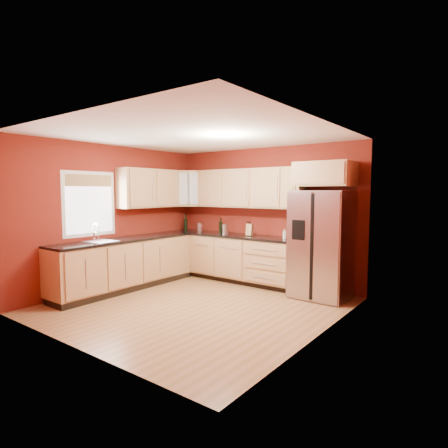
{
  "coord_description": "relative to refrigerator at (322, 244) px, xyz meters",
  "views": [
    {
      "loc": [
        3.75,
        -4.26,
        1.77
      ],
      "look_at": [
        -0.13,
        0.9,
        1.2
      ],
      "focal_mm": 30.0,
      "sensor_mm": 36.0,
      "label": 1
    }
  ],
  "objects": [
    {
      "name": "floor",
      "position": [
        -1.35,
        -1.62,
        -0.89
      ],
      "size": [
        4.0,
        4.0,
        0.0
      ],
      "primitive_type": "plane",
      "color": "olive",
      "rests_on": "ground"
    },
    {
      "name": "ceiling",
      "position": [
        -1.35,
        -1.62,
        1.71
      ],
      "size": [
        4.0,
        4.0,
        0.0
      ],
      "primitive_type": "plane",
      "color": "white",
      "rests_on": "wall_back"
    },
    {
      "name": "wall_back",
      "position": [
        -1.35,
        0.38,
        0.41
      ],
      "size": [
        4.0,
        0.04,
        2.6
      ],
      "primitive_type": "cube",
      "color": "maroon",
      "rests_on": "floor"
    },
    {
      "name": "wall_front",
      "position": [
        -1.35,
        -3.62,
        0.41
      ],
      "size": [
        4.0,
        0.04,
        2.6
      ],
      "primitive_type": "cube",
      "color": "maroon",
      "rests_on": "floor"
    },
    {
      "name": "wall_left",
      "position": [
        -3.35,
        -1.62,
        0.41
      ],
      "size": [
        0.04,
        4.0,
        2.6
      ],
      "primitive_type": "cube",
      "color": "maroon",
      "rests_on": "floor"
    },
    {
      "name": "wall_right",
      "position": [
        0.65,
        -1.62,
        0.41
      ],
      "size": [
        0.04,
        4.0,
        2.6
      ],
      "primitive_type": "cube",
      "color": "maroon",
      "rests_on": "floor"
    },
    {
      "name": "base_cabinets_back",
      "position": [
        -1.9,
        0.07,
        -0.45
      ],
      "size": [
        2.9,
        0.6,
        0.88
      ],
      "primitive_type": "cube",
      "color": "tan",
      "rests_on": "floor"
    },
    {
      "name": "base_cabinets_left",
      "position": [
        -3.05,
        -1.62,
        -0.45
      ],
      "size": [
        0.6,
        2.8,
        0.88
      ],
      "primitive_type": "cube",
      "color": "tan",
      "rests_on": "floor"
    },
    {
      "name": "countertop_back",
      "position": [
        -1.9,
        0.06,
        0.01
      ],
      "size": [
        2.9,
        0.62,
        0.04
      ],
      "primitive_type": "cube",
      "color": "black",
      "rests_on": "base_cabinets_back"
    },
    {
      "name": "countertop_left",
      "position": [
        -3.04,
        -1.62,
        0.01
      ],
      "size": [
        0.62,
        2.8,
        0.04
      ],
      "primitive_type": "cube",
      "color": "black",
      "rests_on": "base_cabinets_left"
    },
    {
      "name": "upper_cabinets_back",
      "position": [
        -1.6,
        0.21,
        0.94
      ],
      "size": [
        2.3,
        0.33,
        0.75
      ],
      "primitive_type": "cube",
      "color": "tan",
      "rests_on": "wall_back"
    },
    {
      "name": "upper_cabinets_left",
      "position": [
        -3.19,
        -0.9,
        0.94
      ],
      "size": [
        0.33,
        1.35,
        0.75
      ],
      "primitive_type": "cube",
      "color": "tan",
      "rests_on": "wall_left"
    },
    {
      "name": "corner_upper_cabinet",
      "position": [
        -3.02,
        0.04,
        0.94
      ],
      "size": [
        0.67,
        0.67,
        0.75
      ],
      "primitive_type": "cube",
      "rotation": [
        0.0,
        0.0,
        0.79
      ],
      "color": "tan",
      "rests_on": "wall_back"
    },
    {
      "name": "over_fridge_cabinet",
      "position": [
        0.0,
        0.07,
        1.16
      ],
      "size": [
        0.92,
        0.6,
        0.4
      ],
      "primitive_type": "cube",
      "color": "tan",
      "rests_on": "wall_back"
    },
    {
      "name": "refrigerator",
      "position": [
        0.0,
        0.0,
        0.0
      ],
      "size": [
        0.9,
        0.75,
        1.78
      ],
      "primitive_type": "cube",
      "color": "silver",
      "rests_on": "floor"
    },
    {
      "name": "window",
      "position": [
        -3.33,
        -2.12,
        0.66
      ],
      "size": [
        0.03,
        0.9,
        1.0
      ],
      "primitive_type": "cube",
      "color": "white",
      "rests_on": "wall_left"
    },
    {
      "name": "sink_faucet",
      "position": [
        -3.04,
        -2.12,
        0.18
      ],
      "size": [
        0.5,
        0.42,
        0.3
      ],
      "primitive_type": null,
      "color": "silver",
      "rests_on": "countertop_left"
    },
    {
      "name": "canister_left",
      "position": [
        -2.74,
        0.1,
        0.12
      ],
      "size": [
        0.11,
        0.11,
        0.18
      ],
      "primitive_type": "cylinder",
      "rotation": [
        0.0,
        0.0,
        0.01
      ],
      "color": "silver",
      "rests_on": "countertop_back"
    },
    {
      "name": "canister_right",
      "position": [
        -2.01,
        0.02,
        0.13
      ],
      "size": [
        0.12,
        0.12,
        0.19
      ],
      "primitive_type": "cylinder",
      "rotation": [
        0.0,
        0.0,
        0.0
      ],
      "color": "silver",
      "rests_on": "countertop_back"
    },
    {
      "name": "wine_bottle_a",
      "position": [
        -3.1,
        0.05,
        0.21
      ],
      "size": [
        0.1,
        0.1,
        0.36
      ],
      "primitive_type": null,
      "rotation": [
        0.0,
        0.0,
        0.27
      ],
      "color": "black",
      "rests_on": "countertop_back"
    },
    {
      "name": "wine_bottle_b",
      "position": [
        -2.19,
        0.11,
        0.19
      ],
      "size": [
        0.09,
        0.09,
        0.32
      ],
      "primitive_type": null,
      "rotation": [
        0.0,
        0.0,
        0.27
      ],
      "color": "black",
      "rests_on": "countertop_back"
    },
    {
      "name": "knife_block",
      "position": [
        -1.49,
        0.09,
        0.14
      ],
      "size": [
        0.13,
        0.12,
        0.22
      ],
      "primitive_type": "cube",
      "rotation": [
        0.0,
        0.0,
        0.23
      ],
      "color": "#A58450",
      "rests_on": "countertop_back"
    },
    {
      "name": "soap_dispenser",
      "position": [
        -0.75,
        0.11,
        0.11
      ],
      "size": [
        0.06,
        0.06,
        0.17
      ],
      "primitive_type": "cylinder",
      "rotation": [
        0.0,
        0.0,
        -0.07
      ],
      "color": "white",
      "rests_on": "countertop_back"
    }
  ]
}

